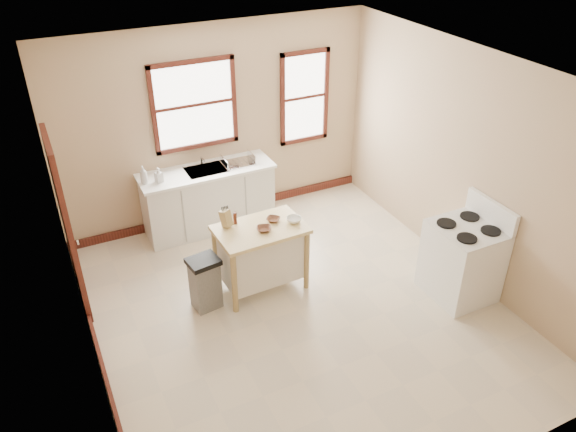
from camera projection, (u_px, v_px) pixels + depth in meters
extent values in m
plane|color=beige|center=(298.00, 311.00, 6.57)|extent=(5.00, 5.00, 0.00)
plane|color=white|center=(300.00, 76.00, 5.11)|extent=(5.00, 5.00, 0.00)
cube|color=tan|center=(217.00, 125.00, 7.76)|extent=(4.50, 0.04, 2.80)
cube|color=tan|center=(74.00, 264.00, 5.00)|extent=(0.04, 5.00, 2.80)
cube|color=tan|center=(467.00, 166.00, 6.69)|extent=(0.04, 5.00, 2.80)
cube|color=#3F1711|center=(67.00, 226.00, 6.19)|extent=(0.06, 0.90, 2.10)
cube|color=#3F1711|center=(224.00, 210.00, 8.44)|extent=(4.50, 0.04, 0.12)
cube|color=#3F1711|center=(104.00, 370.00, 5.71)|extent=(0.04, 5.00, 0.12)
cylinder|color=silver|center=(201.00, 157.00, 7.75)|extent=(0.03, 0.03, 0.22)
imported|color=#B2B2B2|center=(144.00, 175.00, 7.27)|extent=(0.11, 0.11, 0.25)
imported|color=#B2B2B2|center=(159.00, 175.00, 7.31)|extent=(0.11, 0.12, 0.20)
cylinder|color=#481E13|center=(235.00, 218.00, 6.57)|extent=(0.06, 0.06, 0.15)
imported|color=brown|center=(264.00, 229.00, 6.47)|extent=(0.22, 0.22, 0.04)
imported|color=brown|center=(273.00, 219.00, 6.65)|extent=(0.22, 0.22, 0.04)
imported|color=white|center=(294.00, 220.00, 6.63)|extent=(0.19, 0.19, 0.06)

